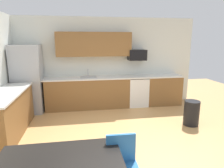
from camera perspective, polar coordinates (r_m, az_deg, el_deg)
The scene contains 16 objects.
ground_plane at distance 4.08m, azimuth 2.38°, elevation -16.92°, with size 12.00×12.00×0.00m, color tan.
wall_back at distance 6.21m, azimuth -2.48°, elevation 6.40°, with size 5.80×0.10×2.70m, color silver.
cabinet_run_back at distance 5.99m, azimuth -6.95°, elevation -2.67°, with size 2.46×0.60×0.90m, color brown.
cabinet_run_back_right at distance 6.52m, azimuth 14.37°, elevation -1.73°, with size 1.09×0.60×0.90m, color brown.
cabinet_run_left at distance 4.82m, azimuth -27.96°, elevation -7.87°, with size 0.60×2.00×0.90m, color brown.
countertop_back at distance 5.93m, azimuth -2.04°, elevation 1.91°, with size 4.80×0.64×0.04m, color silver.
countertop_left at distance 4.69m, azimuth -28.54°, elevation -2.46°, with size 0.64×2.00×0.04m, color silver.
upper_cabinets_back at distance 5.93m, azimuth -5.21°, elevation 11.40°, with size 2.20×0.34×0.70m, color brown.
refrigerator at distance 5.98m, azimuth -23.15°, elevation 1.26°, with size 0.76×0.70×1.89m, color #9EA0A5.
oven_range at distance 6.24m, azimuth 7.23°, elevation -2.03°, with size 0.60×0.60×0.91m.
microwave at distance 6.15m, azimuth 7.25°, elevation 8.35°, with size 0.54×0.36×0.32m, color black.
sink_basin at distance 5.90m, azimuth -6.85°, elevation 1.37°, with size 0.48×0.40×0.14m, color #A5A8AD.
sink_faucet at distance 6.05m, azimuth -6.96°, elevation 3.18°, with size 0.02×0.02×0.24m, color #B2B5BA.
dining_table at distance 2.38m, azimuth -15.06°, elevation -22.17°, with size 1.40×0.90×0.72m.
chair_near_table at distance 2.64m, azimuth 2.99°, elevation -22.16°, with size 0.41×0.41×0.85m.
trash_bin at distance 5.16m, azimuth 22.04°, elevation -7.79°, with size 0.36×0.36×0.60m, color black.
Camera 1 is at (-0.74, -3.48, 2.00)m, focal length 31.54 mm.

